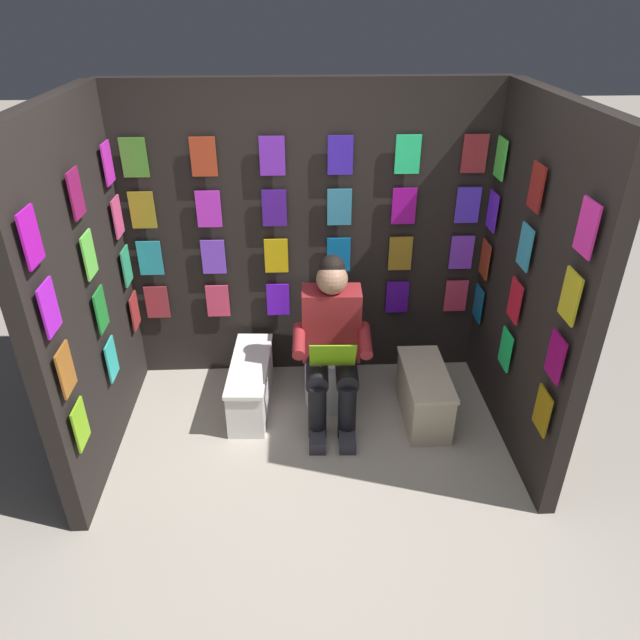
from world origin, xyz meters
TOP-DOWN VIEW (x-y plane):
  - ground_plane at (0.00, 0.00)m, footprint 30.00×30.00m
  - display_wall_back at (-0.00, -1.65)m, footprint 2.72×0.14m
  - display_wall_left at (-1.36, -0.80)m, footprint 0.14×1.60m
  - display_wall_right at (1.36, -0.80)m, footprint 0.14×1.60m
  - toilet at (-0.15, -1.22)m, footprint 0.41×0.56m
  - person_reading at (-0.14, -1.00)m, footprint 0.53×0.69m
  - comic_longbox_near at (0.43, -1.12)m, footprint 0.31×0.82m
  - comic_longbox_far at (-0.80, -0.93)m, footprint 0.30×0.68m

SIDE VIEW (x-z plane):
  - ground_plane at x=0.00m, z-range 0.00..0.00m
  - comic_longbox_near at x=0.43m, z-range 0.00..0.37m
  - comic_longbox_far at x=-0.80m, z-range 0.00..0.39m
  - toilet at x=-0.15m, z-range -0.06..0.71m
  - person_reading at x=-0.14m, z-range 0.00..1.20m
  - display_wall_left at x=-1.36m, z-range 0.00..2.21m
  - display_wall_right at x=1.36m, z-range 0.00..2.21m
  - display_wall_back at x=0.00m, z-range 0.00..2.21m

